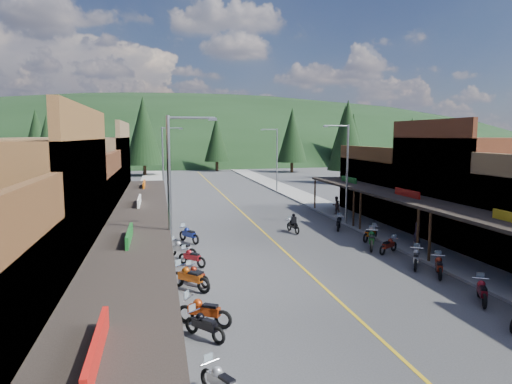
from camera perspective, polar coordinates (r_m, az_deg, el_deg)
ground at (r=27.78m, az=4.10°, el=-7.86°), size 220.00×220.00×0.00m
centerline at (r=46.93m, az=-2.70°, el=-1.69°), size 0.15×90.00×0.01m
sidewalk_west at (r=46.33m, az=-13.39°, el=-1.90°), size 3.40×94.00×0.15m
sidewalk_east at (r=49.07m, az=7.38°, el=-1.27°), size 3.40×94.00×0.15m
shop_west_2 at (r=28.54m, az=-24.54°, el=-2.88°), size 10.90×9.00×6.20m
shop_west_3 at (r=37.77m, az=-21.55°, el=1.06°), size 10.90×10.20×8.20m
shop_east_2 at (r=34.95m, az=25.59°, el=0.42°), size 10.90×9.00×8.20m
shop_east_3 at (r=42.98m, az=17.69°, el=0.58°), size 10.90×10.20×6.20m
streetlight_0 at (r=19.96m, az=-10.33°, el=-0.79°), size 2.16×0.18×8.00m
streetlight_1 at (r=47.85m, az=-11.39°, el=3.72°), size 2.16×0.18×8.00m
streetlight_2 at (r=36.83m, az=11.12°, el=2.76°), size 2.16×0.18×8.00m
streetlight_3 at (r=57.67m, az=2.49°, el=4.40°), size 2.16×0.18×8.00m
ridge_hill at (r=161.10m, az=-9.40°, el=4.45°), size 310.00×140.00×60.00m
pine_1 at (r=97.18m, az=-21.98°, el=6.62°), size 5.88×5.88×12.50m
pine_2 at (r=83.81m, az=-13.87°, el=7.45°), size 6.72×6.72×14.00m
pine_3 at (r=92.49m, az=-4.94°, el=6.64°), size 5.04×5.04×11.00m
pine_4 at (r=89.48m, az=4.55°, el=7.12°), size 5.88×5.88×12.50m
pine_5 at (r=106.22m, az=11.05°, el=7.41°), size 6.72×6.72×14.00m
pine_6 at (r=104.51m, az=18.87°, el=6.34°), size 5.04×5.04×11.00m
pine_7 at (r=104.67m, az=-25.76°, el=6.43°), size 5.88×5.88×12.50m
pine_8 at (r=67.35m, az=-24.59°, el=5.45°), size 4.48×4.48×10.00m
pine_9 at (r=77.47m, az=12.02°, el=6.36°), size 4.93×4.93×10.80m
pine_10 at (r=76.49m, az=-20.06°, el=6.38°), size 5.38×5.38×11.60m
pine_11 at (r=69.45m, az=11.37°, el=6.97°), size 5.82×5.82×12.40m
bike_west_2 at (r=13.40m, az=-4.29°, el=-22.54°), size 1.46×1.93×1.07m
bike_west_3 at (r=16.83m, az=-6.45°, el=-16.10°), size 1.68×1.87×1.08m
bike_west_4 at (r=17.83m, az=-6.52°, el=-14.45°), size 2.25×1.76×1.25m
bike_west_5 at (r=21.71m, az=-8.22°, el=-10.42°), size 2.13×2.18×1.30m
bike_west_6 at (r=22.42m, az=-7.46°, el=-10.16°), size 1.51×1.91×1.06m
bike_west_7 at (r=25.55m, az=-8.01°, el=-7.99°), size 1.75×1.81×1.08m
bike_west_8 at (r=27.15m, az=-9.29°, el=-6.94°), size 2.09×2.01×1.24m
bike_west_9 at (r=31.01m, az=-8.38°, el=-5.19°), size 1.69×2.17×1.21m
bike_east_4 at (r=22.19m, az=26.42°, el=-10.95°), size 1.55×2.04×1.13m
bike_east_5 at (r=25.25m, az=21.89°, el=-8.52°), size 1.57×2.12×1.17m
bike_east_6 at (r=26.42m, az=19.38°, el=-7.70°), size 1.72×2.12×1.19m
bike_east_7 at (r=29.11m, az=16.22°, el=-6.35°), size 1.91×1.52×1.07m
bike_east_8 at (r=29.82m, az=14.25°, el=-5.69°), size 1.75×2.45×1.34m
bike_east_9 at (r=32.13m, az=14.09°, el=-4.97°), size 1.95×1.76×1.13m
bike_east_10 at (r=35.31m, az=10.32°, el=-3.75°), size 1.53×2.15×1.18m
rider_on_bike at (r=33.88m, az=4.66°, el=-4.10°), size 0.92×2.02×1.49m
pedestrian_east_a at (r=29.78m, az=19.47°, el=-5.20°), size 0.49×0.68×1.75m
pedestrian_east_b at (r=41.68m, az=9.96°, el=-1.61°), size 0.86×0.65×1.57m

